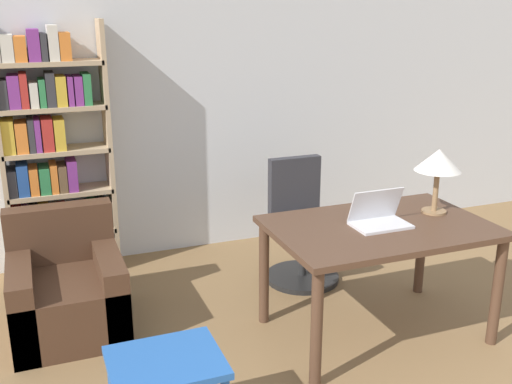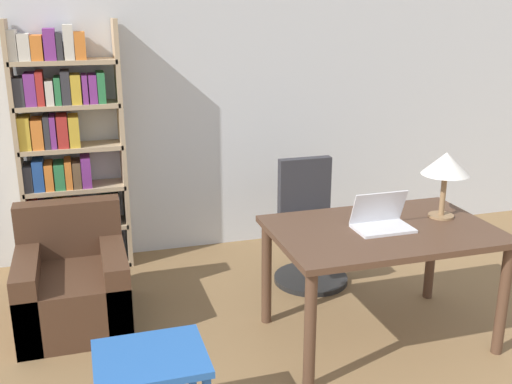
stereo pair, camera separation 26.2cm
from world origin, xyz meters
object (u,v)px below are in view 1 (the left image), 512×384
object	(u,v)px
laptop	(379,217)
office_chair	(300,229)
armchair	(67,293)
bookshelf	(51,162)
desk	(379,240)
side_table_blue	(166,378)
table_lamp	(438,162)

from	to	relation	value
laptop	office_chair	xyz separation A→B (m)	(-0.09, 0.98, -0.42)
armchair	bookshelf	distance (m)	1.18
desk	office_chair	bearing A→B (deg)	96.05
desk	laptop	world-z (taller)	laptop
side_table_blue	bookshelf	world-z (taller)	bookshelf
desk	bookshelf	world-z (taller)	bookshelf
table_lamp	side_table_blue	xyz separation A→B (m)	(-2.04, -0.73, -0.70)
table_lamp	side_table_blue	bearing A→B (deg)	-160.42
desk	table_lamp	size ratio (longest dim) A/B	3.19
desk	side_table_blue	xyz separation A→B (m)	(-1.56, -0.65, -0.24)
bookshelf	armchair	bearing A→B (deg)	-90.74
office_chair	armchair	xyz separation A→B (m)	(-1.82, -0.18, -0.14)
table_lamp	bookshelf	xyz separation A→B (m)	(-2.39, 1.68, -0.18)
desk	laptop	distance (m)	0.16
table_lamp	bookshelf	bearing A→B (deg)	144.93
laptop	bookshelf	distance (m)	2.59
office_chair	bookshelf	xyz separation A→B (m)	(-1.81, 0.78, 0.54)
desk	armchair	size ratio (longest dim) A/B	1.76
armchair	desk	bearing A→B (deg)	-22.41
bookshelf	laptop	bearing A→B (deg)	-42.83
table_lamp	side_table_blue	world-z (taller)	table_lamp
armchair	bookshelf	world-z (taller)	bookshelf
laptop	bookshelf	bearing A→B (deg)	137.17
table_lamp	office_chair	xyz separation A→B (m)	(-0.58, 0.90, -0.72)
table_lamp	laptop	bearing A→B (deg)	-170.53
table_lamp	armchair	distance (m)	2.65
laptop	side_table_blue	bearing A→B (deg)	-157.43
side_table_blue	armchair	bearing A→B (deg)	104.08
desk	office_chair	xyz separation A→B (m)	(-0.10, 0.98, -0.26)
bookshelf	office_chair	bearing A→B (deg)	-23.28
laptop	side_table_blue	size ratio (longest dim) A/B	0.68
side_table_blue	desk	bearing A→B (deg)	22.41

